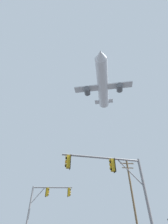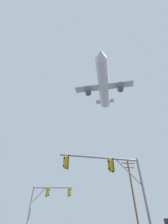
% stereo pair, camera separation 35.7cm
% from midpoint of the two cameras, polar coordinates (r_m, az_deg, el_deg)
% --- Properties ---
extents(signal_pole_near, '(6.30, 0.98, 5.83)m').
position_cam_midpoint_polar(signal_pole_near, '(12.57, 11.42, -21.75)').
color(signal_pole_near, gray).
rests_on(signal_pole_near, ground).
extents(signal_pole_far, '(4.91, 0.71, 5.53)m').
position_cam_midpoint_polar(signal_pole_far, '(21.72, -13.15, -28.62)').
color(signal_pole_far, gray).
rests_on(signal_pole_far, ground).
extents(utility_pole, '(2.20, 0.28, 10.29)m').
position_cam_midpoint_polar(utility_pole, '(26.46, 17.94, -26.42)').
color(utility_pole, brown).
rests_on(utility_pole, ground).
extents(airplane, '(15.96, 20.66, 5.67)m').
position_cam_midpoint_polar(airplane, '(43.99, 7.41, 9.94)').
color(airplane, white).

